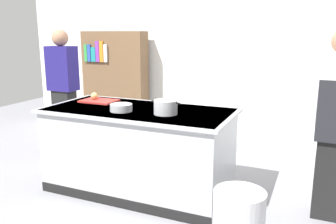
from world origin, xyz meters
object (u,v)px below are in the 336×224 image
object	(u,v)px
onion	(94,96)
mixing_bowl	(121,108)
bookshelf	(115,83)
stock_pot	(166,107)
person_guest	(63,89)

from	to	relation	value
onion	mixing_bowl	distance (m)	0.66
mixing_bowl	bookshelf	world-z (taller)	bookshelf
stock_pot	person_guest	xyz separation A→B (m)	(-1.88, 0.76, -0.06)
stock_pot	person_guest	size ratio (longest dim) A/B	0.17
mixing_bowl	bookshelf	size ratio (longest dim) A/B	0.13
mixing_bowl	person_guest	size ratio (longest dim) A/B	0.13
onion	stock_pot	distance (m)	1.07
stock_pot	person_guest	bearing A→B (deg)	158.04
onion	person_guest	size ratio (longest dim) A/B	0.05
person_guest	mixing_bowl	bearing A→B (deg)	70.23
person_guest	bookshelf	xyz separation A→B (m)	(0.13, 1.13, -0.06)
onion	stock_pot	bearing A→B (deg)	-15.11
onion	mixing_bowl	world-z (taller)	onion
onion	stock_pot	xyz separation A→B (m)	(1.03, -0.28, 0.01)
mixing_bowl	person_guest	xyz separation A→B (m)	(-1.42, 0.82, -0.03)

